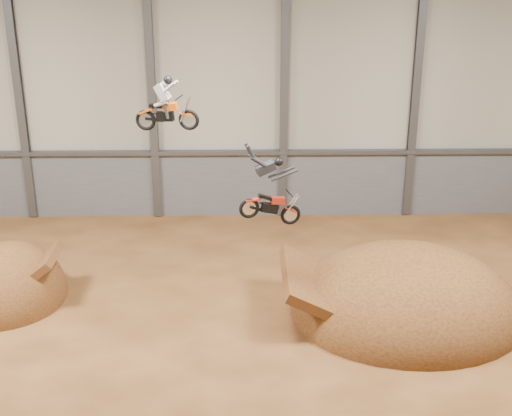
{
  "coord_description": "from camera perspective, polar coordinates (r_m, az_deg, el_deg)",
  "views": [
    {
      "loc": [
        1.33,
        -20.72,
        14.49
      ],
      "look_at": [
        1.73,
        4.0,
        4.7
      ],
      "focal_mm": 50.0,
      "sensor_mm": 36.0,
      "label": 1
    }
  ],
  "objects": [
    {
      "name": "floor",
      "position": [
        25.32,
        -3.88,
        -13.36
      ],
      "size": [
        40.0,
        40.0,
        0.0
      ],
      "primitive_type": "plane",
      "color": "#522F15",
      "rests_on": "ground"
    },
    {
      "name": "back_wall",
      "position": [
        36.52,
        -3.04,
        9.75
      ],
      "size": [
        40.0,
        0.1,
        14.0
      ],
      "primitive_type": "cube",
      "color": "#A8A495",
      "rests_on": "ground"
    },
    {
      "name": "lower_band_back",
      "position": [
        37.85,
        -2.89,
        1.92
      ],
      "size": [
        39.8,
        0.18,
        3.5
      ],
      "primitive_type": "cube",
      "color": "#5B5D64",
      "rests_on": "ground"
    },
    {
      "name": "steel_rail",
      "position": [
        37.14,
        -2.95,
        4.45
      ],
      "size": [
        39.8,
        0.35,
        0.2
      ],
      "primitive_type": "cube",
      "color": "#47494F",
      "rests_on": "lower_band_back"
    },
    {
      "name": "steel_column_1",
      "position": [
        38.03,
        -18.49,
        9.15
      ],
      "size": [
        0.4,
        0.36,
        13.9
      ],
      "primitive_type": "cube",
      "color": "#47494F",
      "rests_on": "ground"
    },
    {
      "name": "steel_column_2",
      "position": [
        36.6,
        -8.35,
        9.58
      ],
      "size": [
        0.4,
        0.36,
        13.9
      ],
      "primitive_type": "cube",
      "color": "#47494F",
      "rests_on": "ground"
    },
    {
      "name": "steel_column_3",
      "position": [
        36.36,
        2.28,
        9.71
      ],
      "size": [
        0.4,
        0.36,
        13.9
      ],
      "primitive_type": "cube",
      "color": "#47494F",
      "rests_on": "ground"
    },
    {
      "name": "steel_column_4",
      "position": [
        37.32,
        12.7,
        9.52
      ],
      "size": [
        0.4,
        0.36,
        13.9
      ],
      "primitive_type": "cube",
      "color": "#47494F",
      "rests_on": "ground"
    },
    {
      "name": "takeoff_ramp",
      "position": [
        31.76,
        -19.08,
        -6.83
      ],
      "size": [
        4.72,
        5.44,
        4.72
      ],
      "primitive_type": "ellipsoid",
      "color": "#432410",
      "rests_on": "ground"
    },
    {
      "name": "landing_ramp",
      "position": [
        29.6,
        11.84,
        -8.2
      ],
      "size": [
        9.26,
        8.19,
        5.34
      ],
      "primitive_type": "ellipsoid",
      "color": "#432410",
      "rests_on": "ground"
    },
    {
      "name": "fmx_rider_a",
      "position": [
        24.78,
        -7.14,
        8.5
      ],
      "size": [
        2.54,
        1.38,
        2.2
      ],
      "primitive_type": null,
      "rotation": [
        0.0,
        -0.06,
        -0.22
      ],
      "color": "#EE5709"
    },
    {
      "name": "fmx_rider_b",
      "position": [
        25.45,
        0.94,
        1.75
      ],
      "size": [
        3.84,
        1.82,
        3.42
      ],
      "primitive_type": null,
      "rotation": [
        0.0,
        0.26,
        0.26
      ],
      "color": "red"
    }
  ]
}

